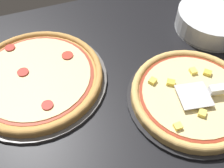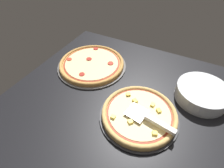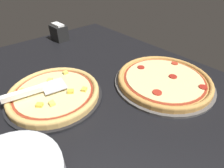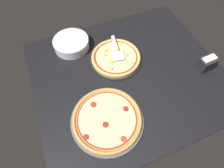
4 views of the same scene
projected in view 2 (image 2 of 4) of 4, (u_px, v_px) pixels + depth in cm
name	position (u px, v px, depth cm)	size (l,w,h in cm)	color
ground_plane	(108.00, 113.00, 85.49)	(125.60, 109.61, 3.60)	black
pizza_pan_front	(139.00, 116.00, 81.14)	(36.67, 36.67, 1.00)	black
pizza_front	(139.00, 114.00, 79.77)	(34.47, 34.47, 3.35)	#DBAD60
pizza_pan_back	(92.00, 66.00, 108.55)	(42.00, 42.00, 1.00)	#565451
pizza_back	(92.00, 63.00, 107.33)	(39.48, 39.48, 2.55)	#C68E47
serving_spatula	(155.00, 122.00, 73.53)	(9.74, 22.98, 2.00)	silver
plate_stack	(202.00, 93.00, 87.52)	(25.69, 25.69, 7.00)	silver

